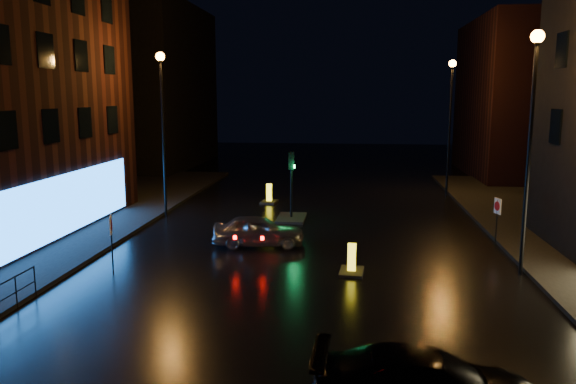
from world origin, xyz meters
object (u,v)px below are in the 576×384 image
at_px(traffic_signal, 291,210).
at_px(bollard_near, 352,267).
at_px(bollard_far, 269,199).
at_px(silver_hatchback, 258,231).
at_px(road_sign_right, 497,210).
at_px(road_sign_left, 111,230).

xyz_separation_m(traffic_signal, bollard_near, (3.07, -8.54, -0.27)).
bearing_deg(bollard_far, traffic_signal, -61.74).
height_order(silver_hatchback, road_sign_right, road_sign_right).
bearing_deg(road_sign_right, bollard_far, -54.19).
xyz_separation_m(traffic_signal, road_sign_right, (9.10, -4.04, 1.01)).
bearing_deg(traffic_signal, silver_hatchback, -98.91).
relative_size(traffic_signal, road_sign_left, 1.70).
bearing_deg(silver_hatchback, bollard_far, -1.39).
height_order(road_sign_left, road_sign_right, road_sign_left).
xyz_separation_m(silver_hatchback, road_sign_right, (9.92, 1.21, 0.86)).
bearing_deg(road_sign_right, silver_hatchback, -9.75).
height_order(bollard_far, road_sign_left, road_sign_left).
xyz_separation_m(bollard_far, road_sign_right, (10.87, -8.34, 1.26)).
distance_m(bollard_far, road_sign_right, 13.76).
distance_m(traffic_signal, bollard_far, 4.66).
relative_size(bollard_near, road_sign_left, 0.64).
bearing_deg(road_sign_left, bollard_far, 56.47).
height_order(traffic_signal, road_sign_left, traffic_signal).
distance_m(traffic_signal, road_sign_right, 10.01).
bearing_deg(bollard_far, silver_hatchback, -78.50).
relative_size(bollard_far, road_sign_left, 0.67).
bearing_deg(silver_hatchback, road_sign_left, 123.35).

